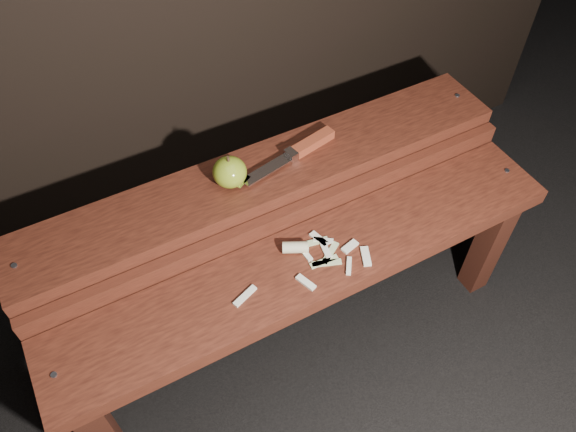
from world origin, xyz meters
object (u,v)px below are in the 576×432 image
knife (301,149)px  bench_front_tier (314,279)px  bench_rear_tier (267,196)px  apple (230,172)px

knife → bench_front_tier: bearing=-112.6°
bench_rear_tier → apple: size_ratio=14.84×
apple → knife: size_ratio=0.29×
bench_front_tier → bench_rear_tier: bench_rear_tier is taller
bench_front_tier → bench_rear_tier: bearing=90.0°
knife → apple: bearing=-177.3°
apple → knife: bearing=2.7°
bench_rear_tier → knife: 0.14m
bench_front_tier → knife: knife is taller
bench_front_tier → apple: size_ratio=14.84×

